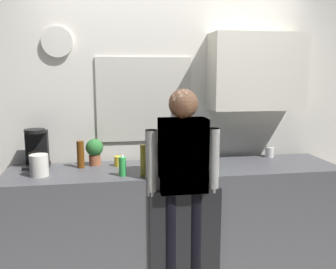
{
  "coord_description": "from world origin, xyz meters",
  "views": [
    {
      "loc": [
        -0.54,
        -2.59,
        1.72
      ],
      "look_at": [
        -0.07,
        0.25,
        1.22
      ],
      "focal_mm": 38.35,
      "sensor_mm": 36.0,
      "label": 1
    }
  ],
  "objects": [
    {
      "name": "dish_soap",
      "position": [
        -0.45,
        0.13,
        1.0
      ],
      "size": [
        0.06,
        0.06,
        0.18
      ],
      "color": "green",
      "rests_on": "kitchen_counter"
    },
    {
      "name": "bottle_clear_soda",
      "position": [
        0.32,
        0.27,
        1.06
      ],
      "size": [
        0.09,
        0.09,
        0.28
      ],
      "primitive_type": "cylinder",
      "color": "#2D8C33",
      "rests_on": "kitchen_counter"
    },
    {
      "name": "mixing_bowl",
      "position": [
        0.13,
        0.25,
        0.96
      ],
      "size": [
        0.22,
        0.22,
        0.08
      ],
      "primitive_type": "cylinder",
      "color": "#4C72A5",
      "rests_on": "kitchen_counter"
    },
    {
      "name": "back_wall_assembly",
      "position": [
        0.1,
        0.7,
        1.36
      ],
      "size": [
        4.4,
        0.42,
        2.6
      ],
      "color": "silver",
      "rests_on": "ground_plane"
    },
    {
      "name": "storage_canister",
      "position": [
        -1.09,
        0.23,
        1.01
      ],
      "size": [
        0.14,
        0.14,
        0.17
      ],
      "primitive_type": "cylinder",
      "color": "silver",
      "rests_on": "kitchen_counter"
    },
    {
      "name": "person_guest",
      "position": [
        0.0,
        0.0,
        0.95
      ],
      "size": [
        0.57,
        0.22,
        1.6
      ],
      "rotation": [
        0.0,
        0.0,
        3.28
      ],
      "color": "black",
      "rests_on": "ground_plane"
    },
    {
      "name": "kitchen_counter",
      "position": [
        0.0,
        0.3,
        0.46
      ],
      "size": [
        2.8,
        0.64,
        0.92
      ],
      "primitive_type": "cube",
      "color": "#4C4C51",
      "rests_on": "ground_plane"
    },
    {
      "name": "person_at_sink",
      "position": [
        0.0,
        0.0,
        0.95
      ],
      "size": [
        0.57,
        0.22,
        1.6
      ],
      "rotation": [
        0.0,
        0.0,
        -0.14
      ],
      "color": "brown",
      "rests_on": "ground_plane"
    },
    {
      "name": "cup_white_mug",
      "position": [
        0.95,
        0.54,
        0.97
      ],
      "size": [
        0.08,
        0.08,
        0.09
      ],
      "primitive_type": "cylinder",
      "color": "white",
      "rests_on": "kitchen_counter"
    },
    {
      "name": "cup_yellow_cup",
      "position": [
        -0.47,
        0.43,
        0.97
      ],
      "size": [
        0.07,
        0.07,
        0.08
      ],
      "primitive_type": "cylinder",
      "color": "yellow",
      "rests_on": "kitchen_counter"
    },
    {
      "name": "coffee_maker",
      "position": [
        -1.16,
        0.51,
        1.07
      ],
      "size": [
        0.2,
        0.2,
        0.33
      ],
      "color": "black",
      "rests_on": "kitchen_counter"
    },
    {
      "name": "potted_plant",
      "position": [
        -0.68,
        0.5,
        1.06
      ],
      "size": [
        0.15,
        0.15,
        0.23
      ],
      "color": "#9E5638",
      "rests_on": "kitchen_counter"
    },
    {
      "name": "bottle_amber_beer",
      "position": [
        -0.79,
        0.43,
        1.04
      ],
      "size": [
        0.06,
        0.06,
        0.23
      ],
      "primitive_type": "cylinder",
      "color": "brown",
      "rests_on": "kitchen_counter"
    },
    {
      "name": "bottle_olive_oil",
      "position": [
        -0.29,
        0.09,
        1.05
      ],
      "size": [
        0.06,
        0.06,
        0.25
      ],
      "primitive_type": "cylinder",
      "color": "olive",
      "rests_on": "kitchen_counter"
    },
    {
      "name": "dishwasher_panel",
      "position": [
        0.02,
        -0.03,
        0.42
      ],
      "size": [
        0.56,
        0.02,
        0.83
      ],
      "primitive_type": "cube",
      "color": "black",
      "rests_on": "ground_plane"
    },
    {
      "name": "bottle_dark_sauce",
      "position": [
        -0.12,
        0.53,
        1.01
      ],
      "size": [
        0.06,
        0.06,
        0.18
      ],
      "primitive_type": "cylinder",
      "color": "black",
      "rests_on": "kitchen_counter"
    }
  ]
}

